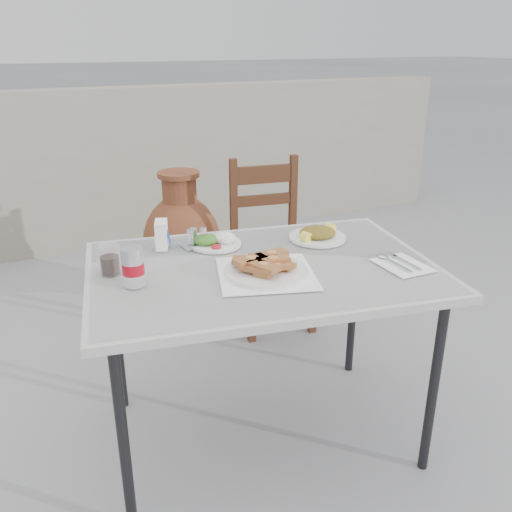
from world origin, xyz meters
name	(u,v)px	position (x,y,z in m)	size (l,w,h in m)	color
ground	(240,423)	(0.00, 0.00, 0.00)	(80.00, 80.00, 0.00)	slate
cafe_table	(263,278)	(0.06, -0.10, 0.71)	(1.38, 1.06, 0.76)	black
pide_plate	(266,266)	(0.03, -0.18, 0.79)	(0.42, 0.42, 0.07)	white
salad_rice_plate	(215,241)	(-0.03, 0.17, 0.78)	(0.21, 0.21, 0.05)	white
salad_chopped_plate	(318,234)	(0.38, 0.06, 0.78)	(0.23, 0.23, 0.05)	white
soda_can	(133,267)	(-0.41, -0.07, 0.83)	(0.07, 0.07, 0.13)	silver
cola_glass	(110,261)	(-0.46, 0.06, 0.81)	(0.07, 0.07, 0.10)	white
napkin_holder	(162,235)	(-0.23, 0.23, 0.82)	(0.08, 0.10, 0.11)	white
condiment_caddy	(195,240)	(-0.10, 0.19, 0.79)	(0.11, 0.09, 0.08)	silver
cutlery_napkin	(399,263)	(0.51, -0.31, 0.77)	(0.15, 0.21, 0.01)	white
chair	(271,242)	(0.54, 0.79, 0.48)	(0.47, 0.47, 0.93)	#361F0E
terracotta_urn	(182,244)	(0.16, 1.22, 0.38)	(0.47, 0.47, 0.82)	brown
back_wall	(111,168)	(0.00, 2.50, 0.60)	(6.00, 0.25, 1.20)	gray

